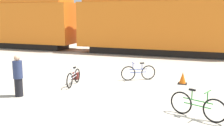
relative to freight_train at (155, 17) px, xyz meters
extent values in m
plane|color=#B2A893|center=(0.00, -11.88, -2.86)|extent=(80.00, 80.00, 0.00)
cube|color=black|center=(-13.18, 0.00, -2.58)|extent=(10.17, 2.12, 0.55)
cube|color=orange|center=(-13.18, 0.00, -0.55)|extent=(12.11, 2.82, 3.52)
cylinder|color=orange|center=(-13.18, 0.00, 1.21)|extent=(11.14, 2.68, 2.68)
cube|color=black|center=(0.00, 0.00, -2.58)|extent=(10.17, 2.12, 0.55)
cube|color=orange|center=(0.00, 0.00, -0.55)|extent=(12.11, 2.82, 3.52)
cylinder|color=orange|center=(0.00, 0.00, 1.21)|extent=(11.14, 2.68, 2.68)
cube|color=#4C4238|center=(0.00, -0.72, -2.85)|extent=(50.47, 0.07, 0.01)
cube|color=#4C4238|center=(0.00, 0.72, -2.85)|extent=(50.47, 0.07, 0.01)
torus|color=black|center=(4.01, -12.66, -2.50)|extent=(0.69, 0.32, 0.72)
torus|color=black|center=(3.03, -12.26, -2.50)|extent=(0.69, 0.32, 0.72)
cylinder|color=#338C38|center=(3.52, -12.46, -2.31)|extent=(0.87, 0.39, 0.04)
cylinder|color=#338C38|center=(3.52, -12.46, -2.46)|extent=(0.80, 0.36, 0.04)
cylinder|color=#338C38|center=(3.35, -12.39, -2.16)|extent=(0.04, 0.04, 0.30)
cube|color=black|center=(3.35, -12.39, -2.01)|extent=(0.22, 0.15, 0.05)
cylinder|color=#338C38|center=(3.79, -12.57, -2.14)|extent=(0.04, 0.04, 0.34)
cylinder|color=#338C38|center=(3.79, -12.57, -1.98)|extent=(0.20, 0.44, 0.03)
torus|color=black|center=(0.32, -8.74, -2.51)|extent=(0.63, 0.39, 0.70)
torus|color=black|center=(1.19, -8.24, -2.51)|extent=(0.63, 0.39, 0.70)
cylinder|color=#3351B7|center=(0.76, -8.49, -2.33)|extent=(0.78, 0.47, 0.04)
cylinder|color=#3351B7|center=(0.76, -8.49, -2.48)|extent=(0.71, 0.43, 0.04)
cylinder|color=#3351B7|center=(0.91, -8.41, -2.18)|extent=(0.04, 0.04, 0.29)
cube|color=black|center=(0.91, -8.41, -2.04)|extent=(0.21, 0.17, 0.05)
cylinder|color=#3351B7|center=(0.52, -8.63, -2.17)|extent=(0.04, 0.04, 0.32)
cylinder|color=#3351B7|center=(0.52, -8.63, -2.01)|extent=(0.26, 0.41, 0.03)
torus|color=black|center=(-1.69, -10.81, -2.53)|extent=(0.13, 0.66, 0.65)
torus|color=black|center=(-1.80, -9.85, -2.53)|extent=(0.13, 0.66, 0.65)
cylinder|color=silver|center=(-1.74, -10.33, -2.37)|extent=(0.14, 0.85, 0.04)
cylinder|color=silver|center=(-1.74, -10.33, -2.50)|extent=(0.13, 0.77, 0.04)
cylinder|color=silver|center=(-1.76, -10.16, -2.23)|extent=(0.04, 0.04, 0.27)
cube|color=black|center=(-1.76, -10.16, -2.09)|extent=(0.10, 0.21, 0.05)
cylinder|color=silver|center=(-1.71, -10.59, -2.21)|extent=(0.04, 0.04, 0.30)
cylinder|color=silver|center=(-1.71, -10.59, -2.06)|extent=(0.46, 0.09, 0.03)
cylinder|color=black|center=(-2.99, -12.44, -2.51)|extent=(0.30, 0.30, 0.71)
cylinder|color=navy|center=(-2.99, -12.44, -1.82)|extent=(0.36, 0.36, 0.67)
sphere|color=tan|center=(-2.99, -12.44, -1.37)|extent=(0.22, 0.22, 0.22)
cube|color=maroon|center=(-2.14, -9.33, -2.69)|extent=(0.28, 0.20, 0.34)
cube|color=black|center=(2.81, -8.52, -2.84)|extent=(0.40, 0.40, 0.03)
cone|color=orange|center=(2.81, -8.52, -2.58)|extent=(0.32, 0.32, 0.55)
camera|label=1|loc=(3.55, -20.41, 0.25)|focal=42.00mm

